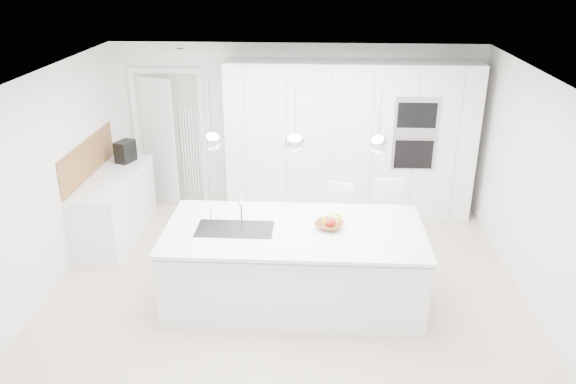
# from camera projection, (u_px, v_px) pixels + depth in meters

# --- Properties ---
(floor) EXTENTS (5.50, 5.50, 0.00)m
(floor) POSITION_uv_depth(u_px,v_px,m) (287.00, 286.00, 6.72)
(floor) COLOR beige
(floor) RESTS_ON ground
(wall_back) EXTENTS (5.50, 0.00, 5.50)m
(wall_back) POSITION_uv_depth(u_px,v_px,m) (296.00, 127.00, 8.54)
(wall_back) COLOR white
(wall_back) RESTS_ON ground
(wall_left) EXTENTS (0.00, 5.00, 5.00)m
(wall_left) POSITION_uv_depth(u_px,v_px,m) (45.00, 185.00, 6.38)
(wall_left) COLOR white
(wall_left) RESTS_ON ground
(ceiling) EXTENTS (5.50, 5.50, 0.00)m
(ceiling) POSITION_uv_depth(u_px,v_px,m) (286.00, 78.00, 5.75)
(ceiling) COLOR white
(ceiling) RESTS_ON wall_back
(tall_cabinets) EXTENTS (3.60, 0.60, 2.30)m
(tall_cabinets) POSITION_uv_depth(u_px,v_px,m) (349.00, 140.00, 8.26)
(tall_cabinets) COLOR white
(tall_cabinets) RESTS_ON floor
(oven_stack) EXTENTS (0.62, 0.04, 1.05)m
(oven_stack) POSITION_uv_depth(u_px,v_px,m) (415.00, 134.00, 7.85)
(oven_stack) COLOR #A5A5A8
(oven_stack) RESTS_ON tall_cabinets
(doorway_frame) EXTENTS (1.11, 0.08, 2.13)m
(doorway_frame) POSITION_uv_depth(u_px,v_px,m) (170.00, 139.00, 8.69)
(doorway_frame) COLOR white
(doorway_frame) RESTS_ON floor
(hallway_door) EXTENTS (0.76, 0.38, 2.00)m
(hallway_door) POSITION_uv_depth(u_px,v_px,m) (154.00, 141.00, 8.67)
(hallway_door) COLOR white
(hallway_door) RESTS_ON floor
(radiator) EXTENTS (0.32, 0.04, 1.40)m
(radiator) POSITION_uv_depth(u_px,v_px,m) (191.00, 151.00, 8.74)
(radiator) COLOR white
(radiator) RESTS_ON floor
(left_base_cabinets) EXTENTS (0.60, 1.80, 0.86)m
(left_base_cabinets) POSITION_uv_depth(u_px,v_px,m) (116.00, 207.00, 7.78)
(left_base_cabinets) COLOR white
(left_base_cabinets) RESTS_ON floor
(left_worktop) EXTENTS (0.62, 1.82, 0.04)m
(left_worktop) POSITION_uv_depth(u_px,v_px,m) (112.00, 177.00, 7.61)
(left_worktop) COLOR white
(left_worktop) RESTS_ON left_base_cabinets
(oak_backsplash) EXTENTS (0.02, 1.80, 0.50)m
(oak_backsplash) POSITION_uv_depth(u_px,v_px,m) (88.00, 158.00, 7.52)
(oak_backsplash) COLOR olive
(oak_backsplash) RESTS_ON wall_left
(island_base) EXTENTS (2.80, 1.20, 0.86)m
(island_base) POSITION_uv_depth(u_px,v_px,m) (294.00, 268.00, 6.28)
(island_base) COLOR white
(island_base) RESTS_ON floor
(island_worktop) EXTENTS (2.84, 1.40, 0.04)m
(island_worktop) POSITION_uv_depth(u_px,v_px,m) (294.00, 230.00, 6.15)
(island_worktop) COLOR white
(island_worktop) RESTS_ON island_base
(island_sink) EXTENTS (0.84, 0.44, 0.18)m
(island_sink) POSITION_uv_depth(u_px,v_px,m) (235.00, 236.00, 6.16)
(island_sink) COLOR #3F3F42
(island_sink) RESTS_ON island_worktop
(island_tap) EXTENTS (0.02, 0.02, 0.30)m
(island_tap) POSITION_uv_depth(u_px,v_px,m) (241.00, 209.00, 6.25)
(island_tap) COLOR white
(island_tap) RESTS_ON island_worktop
(pendant_left) EXTENTS (0.20, 0.20, 0.20)m
(pendant_left) POSITION_uv_depth(u_px,v_px,m) (212.00, 141.00, 5.75)
(pendant_left) COLOR white
(pendant_left) RESTS_ON ceiling
(pendant_mid) EXTENTS (0.20, 0.20, 0.20)m
(pendant_mid) POSITION_uv_depth(u_px,v_px,m) (295.00, 143.00, 5.70)
(pendant_mid) COLOR white
(pendant_mid) RESTS_ON ceiling
(pendant_right) EXTENTS (0.20, 0.20, 0.20)m
(pendant_right) POSITION_uv_depth(u_px,v_px,m) (379.00, 144.00, 5.66)
(pendant_right) COLOR white
(pendant_right) RESTS_ON ceiling
(fruit_bowl) EXTENTS (0.39, 0.39, 0.07)m
(fruit_bowl) POSITION_uv_depth(u_px,v_px,m) (329.00, 225.00, 6.13)
(fruit_bowl) COLOR olive
(fruit_bowl) RESTS_ON island_worktop
(espresso_machine) EXTENTS (0.27, 0.33, 0.31)m
(espresso_machine) POSITION_uv_depth(u_px,v_px,m) (125.00, 151.00, 8.07)
(espresso_machine) COLOR black
(espresso_machine) RESTS_ON left_worktop
(bar_stool_left) EXTENTS (0.48, 0.57, 1.08)m
(bar_stool_left) POSITION_uv_depth(u_px,v_px,m) (339.00, 228.00, 6.97)
(bar_stool_left) COLOR white
(bar_stool_left) RESTS_ON floor
(bar_stool_right) EXTENTS (0.41, 0.54, 1.14)m
(bar_stool_right) POSITION_uv_depth(u_px,v_px,m) (388.00, 227.00, 6.92)
(bar_stool_right) COLOR white
(bar_stool_right) RESTS_ON floor
(apple_a) EXTENTS (0.08, 0.08, 0.08)m
(apple_a) POSITION_uv_depth(u_px,v_px,m) (328.00, 224.00, 6.09)
(apple_a) COLOR #A61A11
(apple_a) RESTS_ON fruit_bowl
(apple_b) EXTENTS (0.09, 0.09, 0.09)m
(apple_b) POSITION_uv_depth(u_px,v_px,m) (332.00, 223.00, 6.09)
(apple_b) COLOR #A61A11
(apple_b) RESTS_ON fruit_bowl
(banana_bunch) EXTENTS (0.25, 0.18, 0.22)m
(banana_bunch) POSITION_uv_depth(u_px,v_px,m) (331.00, 219.00, 6.09)
(banana_bunch) COLOR yellow
(banana_bunch) RESTS_ON fruit_bowl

